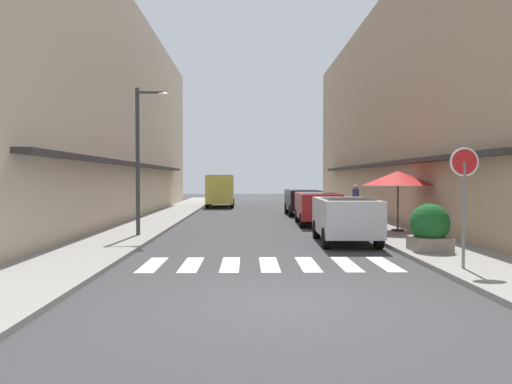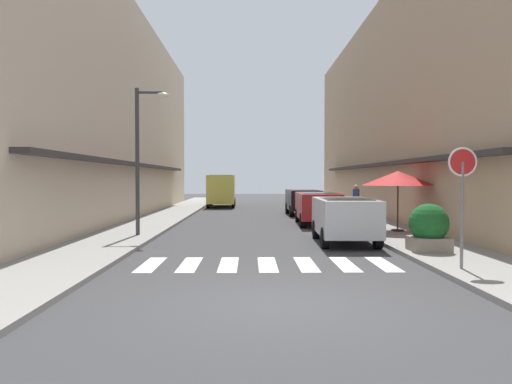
{
  "view_description": "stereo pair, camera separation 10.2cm",
  "coord_description": "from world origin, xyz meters",
  "px_view_note": "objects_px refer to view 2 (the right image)",
  "views": [
    {
      "loc": [
        -0.54,
        -8.45,
        2.11
      ],
      "look_at": [
        -0.16,
        12.64,
        1.55
      ],
      "focal_mm": 35.25,
      "sensor_mm": 36.0,
      "label": 1
    },
    {
      "loc": [
        -0.44,
        -8.45,
        2.11
      ],
      "look_at": [
        -0.16,
        12.64,
        1.55
      ],
      "focal_mm": 35.25,
      "sensor_mm": 36.0,
      "label": 2
    }
  ],
  "objects_px": {
    "parked_car_near": "(345,215)",
    "street_lamp": "(143,145)",
    "cafe_umbrella": "(398,178)",
    "planter_corner": "(429,228)",
    "delivery_van": "(222,188)",
    "round_street_sign": "(462,176)",
    "parked_car_far": "(303,199)",
    "parked_car_mid": "(317,205)",
    "pedestrian_walking_near": "(356,200)"
  },
  "relations": [
    {
      "from": "street_lamp",
      "to": "delivery_van",
      "type": "bearing_deg",
      "value": 85.07
    },
    {
      "from": "delivery_van",
      "to": "planter_corner",
      "type": "distance_m",
      "value": 24.71
    },
    {
      "from": "planter_corner",
      "to": "delivery_van",
      "type": "bearing_deg",
      "value": 106.52
    },
    {
      "from": "delivery_van",
      "to": "cafe_umbrella",
      "type": "relative_size",
      "value": 2.0
    },
    {
      "from": "parked_car_near",
      "to": "round_street_sign",
      "type": "distance_m",
      "value": 5.63
    },
    {
      "from": "parked_car_near",
      "to": "cafe_umbrella",
      "type": "height_order",
      "value": "cafe_umbrella"
    },
    {
      "from": "cafe_umbrella",
      "to": "pedestrian_walking_near",
      "type": "relative_size",
      "value": 1.61
    },
    {
      "from": "pedestrian_walking_near",
      "to": "planter_corner",
      "type": "bearing_deg",
      "value": -170.36
    },
    {
      "from": "pedestrian_walking_near",
      "to": "round_street_sign",
      "type": "bearing_deg",
      "value": -170.89
    },
    {
      "from": "street_lamp",
      "to": "pedestrian_walking_near",
      "type": "height_order",
      "value": "street_lamp"
    },
    {
      "from": "round_street_sign",
      "to": "pedestrian_walking_near",
      "type": "height_order",
      "value": "round_street_sign"
    },
    {
      "from": "cafe_umbrella",
      "to": "planter_corner",
      "type": "bearing_deg",
      "value": -97.42
    },
    {
      "from": "parked_car_near",
      "to": "street_lamp",
      "type": "xyz_separation_m",
      "value": [
        -6.87,
        1.53,
        2.38
      ]
    },
    {
      "from": "round_street_sign",
      "to": "delivery_van",
      "type": "bearing_deg",
      "value": 104.4
    },
    {
      "from": "parked_car_mid",
      "to": "pedestrian_walking_near",
      "type": "distance_m",
      "value": 3.46
    },
    {
      "from": "round_street_sign",
      "to": "street_lamp",
      "type": "bearing_deg",
      "value": 141.31
    },
    {
      "from": "cafe_umbrella",
      "to": "round_street_sign",
      "type": "bearing_deg",
      "value": -96.64
    },
    {
      "from": "planter_corner",
      "to": "pedestrian_walking_near",
      "type": "bearing_deg",
      "value": 87.66
    },
    {
      "from": "pedestrian_walking_near",
      "to": "delivery_van",
      "type": "bearing_deg",
      "value": 43.96
    },
    {
      "from": "delivery_van",
      "to": "pedestrian_walking_near",
      "type": "xyz_separation_m",
      "value": [
        7.5,
        -12.01,
        -0.4
      ]
    },
    {
      "from": "delivery_van",
      "to": "pedestrian_walking_near",
      "type": "relative_size",
      "value": 3.22
    },
    {
      "from": "street_lamp",
      "to": "parked_car_mid",
      "type": "bearing_deg",
      "value": 36.2
    },
    {
      "from": "round_street_sign",
      "to": "parked_car_far",
      "type": "bearing_deg",
      "value": 95.08
    },
    {
      "from": "cafe_umbrella",
      "to": "planter_corner",
      "type": "distance_m",
      "value": 5.4
    },
    {
      "from": "parked_car_far",
      "to": "planter_corner",
      "type": "distance_m",
      "value": 15.34
    },
    {
      "from": "delivery_van",
      "to": "cafe_umbrella",
      "type": "xyz_separation_m",
      "value": [
        7.7,
        -18.49,
        0.71
      ]
    },
    {
      "from": "street_lamp",
      "to": "parked_car_near",
      "type": "bearing_deg",
      "value": -12.57
    },
    {
      "from": "parked_car_far",
      "to": "pedestrian_walking_near",
      "type": "xyz_separation_m",
      "value": [
        2.32,
        -3.56,
        0.09
      ]
    },
    {
      "from": "parked_car_mid",
      "to": "planter_corner",
      "type": "relative_size",
      "value": 3.45
    },
    {
      "from": "cafe_umbrella",
      "to": "planter_corner",
      "type": "xyz_separation_m",
      "value": [
        -0.67,
        -5.18,
        -1.37
      ]
    },
    {
      "from": "parked_car_mid",
      "to": "planter_corner",
      "type": "distance_m",
      "value": 9.28
    },
    {
      "from": "round_street_sign",
      "to": "pedestrian_walking_near",
      "type": "distance_m",
      "value": 14.45
    },
    {
      "from": "parked_car_near",
      "to": "cafe_umbrella",
      "type": "bearing_deg",
      "value": 46.52
    },
    {
      "from": "pedestrian_walking_near",
      "to": "street_lamp",
      "type": "bearing_deg",
      "value": 141.58
    },
    {
      "from": "planter_corner",
      "to": "street_lamp",
      "type": "bearing_deg",
      "value": 155.0
    },
    {
      "from": "planter_corner",
      "to": "cafe_umbrella",
      "type": "bearing_deg",
      "value": 82.58
    },
    {
      "from": "street_lamp",
      "to": "planter_corner",
      "type": "distance_m",
      "value": 9.95
    },
    {
      "from": "parked_car_near",
      "to": "street_lamp",
      "type": "bearing_deg",
      "value": 167.43
    },
    {
      "from": "parked_car_mid",
      "to": "street_lamp",
      "type": "xyz_separation_m",
      "value": [
        -6.87,
        -5.03,
        2.37
      ]
    },
    {
      "from": "parked_car_near",
      "to": "delivery_van",
      "type": "height_order",
      "value": "delivery_van"
    },
    {
      "from": "planter_corner",
      "to": "pedestrian_walking_near",
      "type": "xyz_separation_m",
      "value": [
        0.48,
        11.67,
        0.25
      ]
    },
    {
      "from": "delivery_van",
      "to": "pedestrian_walking_near",
      "type": "distance_m",
      "value": 14.16
    },
    {
      "from": "parked_car_far",
      "to": "delivery_van",
      "type": "xyz_separation_m",
      "value": [
        -5.18,
        8.45,
        0.49
      ]
    },
    {
      "from": "round_street_sign",
      "to": "street_lamp",
      "type": "distance_m",
      "value": 10.91
    },
    {
      "from": "delivery_van",
      "to": "street_lamp",
      "type": "relative_size",
      "value": 1.05
    },
    {
      "from": "parked_car_near",
      "to": "planter_corner",
      "type": "distance_m",
      "value": 3.13
    },
    {
      "from": "parked_car_mid",
      "to": "delivery_van",
      "type": "xyz_separation_m",
      "value": [
        -5.18,
        14.58,
        0.48
      ]
    },
    {
      "from": "street_lamp",
      "to": "planter_corner",
      "type": "height_order",
      "value": "street_lamp"
    },
    {
      "from": "parked_car_near",
      "to": "planter_corner",
      "type": "bearing_deg",
      "value": -53.98
    },
    {
      "from": "delivery_van",
      "to": "parked_car_near",
      "type": "bearing_deg",
      "value": -76.23
    }
  ]
}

